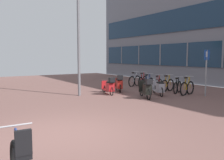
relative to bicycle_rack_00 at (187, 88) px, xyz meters
name	(u,v)px	position (x,y,z in m)	size (l,w,h in m)	color
ground	(111,126)	(-6.37, -2.60, -0.38)	(21.00, 40.00, 0.13)	#34343C
bicycle_rack_00	(187,88)	(0.00, 0.00, 0.00)	(1.37, 0.48, 1.01)	black
bicycle_rack_01	(177,87)	(0.10, 0.74, -0.03)	(1.21, 0.61, 0.92)	black
bicycle_rack_02	(167,85)	(0.08, 1.49, 0.00)	(1.36, 0.47, 1.00)	black
bicycle_rack_03	(158,84)	(0.05, 2.23, -0.02)	(1.21, 0.61, 0.94)	black
bicycle_rack_04	(148,83)	(-0.10, 2.97, -0.01)	(1.33, 0.52, 0.97)	black
bicycle_rack_05	(143,82)	(0.09, 3.72, 0.01)	(1.32, 0.74, 1.03)	black
bicycle_rack_06	(135,81)	(0.01, 4.46, 0.00)	(1.38, 0.56, 1.02)	black
scooter_near	(159,88)	(-1.36, 0.69, 0.03)	(0.92, 1.58, 0.77)	black
scooter_mid	(119,84)	(-2.38, 2.86, 0.09)	(0.91, 1.58, 1.00)	black
scooter_far	(146,89)	(-2.52, 0.34, 0.10)	(0.90, 1.63, 1.00)	black
scooter_extra	(109,86)	(-3.37, 2.33, 0.07)	(0.64, 1.63, 0.95)	black
parking_sign	(206,68)	(0.44, -0.79, 1.09)	(0.40, 0.07, 2.33)	gray
lamp_post	(78,30)	(-4.87, 2.80, 2.95)	(0.20, 0.52, 5.96)	slate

